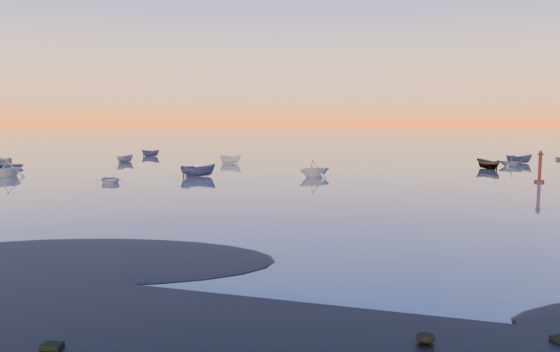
% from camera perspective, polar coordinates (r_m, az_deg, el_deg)
% --- Properties ---
extents(ground, '(600.00, 600.00, 0.00)m').
position_cam_1_polar(ground, '(123.17, 9.02, 2.80)').
color(ground, '#685E57').
rests_on(ground, ground).
extents(mud_lobes, '(140.00, 6.00, 0.07)m').
position_cam_1_polar(mud_lobes, '(28.37, -23.55, -8.16)').
color(mud_lobes, black).
rests_on(mud_lobes, ground).
extents(moored_fleet, '(124.00, 58.00, 1.20)m').
position_cam_1_polar(moored_fleet, '(77.13, 3.79, 0.99)').
color(moored_fleet, silver).
rests_on(moored_fleet, ground).
extents(boat_near_left, '(4.18, 3.86, 1.01)m').
position_cam_1_polar(boat_near_left, '(60.03, -17.32, -0.69)').
color(boat_near_left, silver).
rests_on(boat_near_left, ground).
extents(boat_near_center, '(3.65, 4.41, 1.42)m').
position_cam_1_polar(boat_near_center, '(64.34, -8.55, -0.06)').
color(boat_near_center, '#344164').
rests_on(boat_near_center, ground).
extents(channel_marker, '(1.01, 1.01, 3.57)m').
position_cam_1_polar(channel_marker, '(63.96, 25.51, 0.66)').
color(channel_marker, '#4C1A10').
rests_on(channel_marker, ground).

